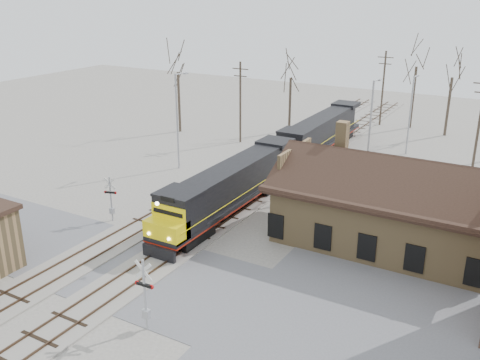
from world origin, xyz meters
name	(u,v)px	position (x,y,z in m)	size (l,w,h in m)	color
ground	(141,273)	(0.00, 0.00, 0.00)	(140.00, 140.00, 0.00)	#A9A398
road	(141,272)	(0.00, 0.00, 0.01)	(60.00, 9.00, 0.03)	slate
parking_lot	(452,324)	(18.00, 4.00, 0.02)	(22.00, 26.00, 0.03)	slate
track_main	(254,196)	(0.00, 15.00, 0.07)	(3.40, 90.00, 0.24)	#A9A398
track_siding	(210,187)	(-4.50, 15.00, 0.07)	(3.40, 90.00, 0.24)	#A9A398
depot	(386,210)	(11.99, 12.00, 2.41)	(15.20, 9.31, 7.90)	#9A7C4F
locomotive_lead	(227,189)	(0.00, 10.51, 2.16)	(2.76, 18.52, 4.11)	black
locomotive_trailing	(318,135)	(0.00, 29.30, 2.16)	(2.76, 18.52, 3.89)	black
crossbuck_near	(145,297)	(4.11, -4.45, 1.92)	(1.17, 0.31, 4.10)	#A5A8AD
crossbuck_far	(111,200)	(-7.12, 5.15, 1.71)	(0.99, 0.40, 3.57)	#A5A8AD
streetlight_a	(178,117)	(-10.17, 18.15, 5.21)	(0.25, 2.04, 9.35)	#A5A8AD
streetlight_b	(370,129)	(7.48, 22.44, 5.31)	(0.25, 2.04, 9.54)	#A5A8AD
streetlight_c	(411,111)	(8.26, 34.31, 4.71)	(0.25, 2.04, 8.35)	#A5A8AD
utility_pole_a	(240,101)	(-9.59, 29.27, 4.83)	(2.00, 0.24, 9.22)	#382D23
utility_pole_b	(383,87)	(2.12, 45.47, 4.96)	(2.00, 0.24, 9.48)	#382D23
utility_pole_c	(479,126)	(15.51, 29.12, 5.10)	(2.00, 0.24, 9.75)	#382D23
tree_a	(178,62)	(-18.52, 29.74, 8.53)	(4.88, 4.88, 11.97)	#382D23
tree_b	(291,69)	(-6.77, 36.62, 7.73)	(4.43, 4.43, 10.85)	#382D23
tree_c	(418,56)	(5.91, 45.90, 9.00)	(5.16, 5.16, 12.64)	#382D23
tree_d	(454,68)	(10.47, 44.26, 8.15)	(4.67, 4.67, 11.44)	#382D23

